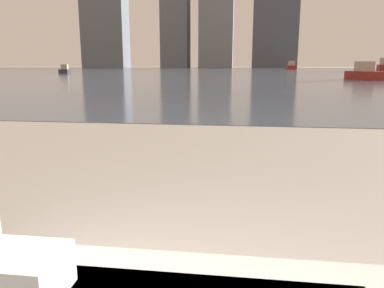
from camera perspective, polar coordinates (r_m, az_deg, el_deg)
towel_stack at (r=1.10m, az=-26.59°, el=-17.36°), size 0.29×0.18×0.12m
harbor_water at (r=62.01m, az=7.41°, el=10.96°), size 180.00×110.00×0.01m
harbor_boat_1 at (r=73.38m, az=27.26°, el=10.50°), size 3.22×5.99×2.13m
harbor_boat_2 at (r=48.59m, az=-18.81°, el=10.59°), size 1.78×3.04×1.08m
harbor_boat_4 at (r=82.32m, az=14.88°, el=11.35°), size 1.69×4.67×1.74m
harbor_boat_5 at (r=30.35m, az=24.70°, el=9.76°), size 1.91×3.66×1.31m
skyline_tower_2 at (r=118.76m, az=3.81°, el=17.24°), size 9.72×13.58×23.62m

